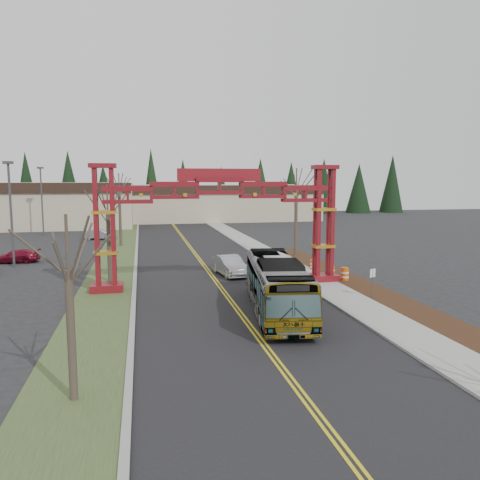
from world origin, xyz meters
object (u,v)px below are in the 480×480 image
object	(u,v)px
barrel_south	(345,275)
parked_car_mid_a	(16,256)
street_sign	(373,277)
light_pole_far	(42,196)
barrel_mid	(331,272)
transit_bus	(277,285)
silver_sedan	(230,266)
barrel_north	(313,265)
gateway_arch	(220,205)
bare_tree_median_mid	(108,212)
bare_tree_median_far	(119,192)
retail_building_east	(218,202)
bare_tree_median_near	(68,271)
light_pole_near	(11,206)
parked_car_far_a	(100,234)
bare_tree_right_far	(296,191)

from	to	relation	value
barrel_south	parked_car_mid_a	bearing A→B (deg)	151.93
barrel_south	street_sign	bearing A→B (deg)	-95.90
light_pole_far	barrel_mid	bearing A→B (deg)	-51.76
barrel_south	transit_bus	bearing A→B (deg)	-136.81
silver_sedan	barrel_north	distance (m)	7.47
gateway_arch	bare_tree_median_mid	bearing A→B (deg)	156.91
barrel_mid	gateway_arch	bearing A→B (deg)	-171.20
parked_car_mid_a	bare_tree_median_far	size ratio (longest dim) A/B	0.50
bare_tree_median_mid	bare_tree_median_far	size ratio (longest dim) A/B	0.86
retail_building_east	bare_tree_median_far	size ratio (longest dim) A/B	4.38
bare_tree_median_near	light_pole_near	distance (m)	29.77
light_pole_near	retail_building_east	bearing A→B (deg)	61.86
light_pole_near	street_sign	xyz separation A→B (m)	(26.04, -17.37, -4.02)
gateway_arch	parked_car_mid_a	size ratio (longest dim) A/B	4.18
parked_car_far_a	gateway_arch	bearing A→B (deg)	-146.99
transit_bus	barrel_north	bearing A→B (deg)	68.92
light_pole_near	light_pole_far	bearing A→B (deg)	95.33
transit_bus	light_pole_near	xyz separation A→B (m)	(-19.04, 19.03, 3.86)
bare_tree_median_mid	transit_bus	bearing A→B (deg)	-46.58
barrel_north	bare_tree_median_near	bearing A→B (deg)	-128.54
gateway_arch	transit_bus	distance (m)	8.81
transit_bus	silver_sedan	distance (m)	11.38
gateway_arch	bare_tree_median_mid	world-z (taller)	gateway_arch
bare_tree_median_far	barrel_mid	xyz separation A→B (m)	(17.34, -22.46, -5.96)
bare_tree_right_far	barrel_mid	bearing A→B (deg)	-93.46
transit_bus	bare_tree_median_mid	distance (m)	15.28
silver_sedan	street_sign	distance (m)	12.36
silver_sedan	barrel_mid	bearing A→B (deg)	-27.03
street_sign	barrel_north	xyz separation A→B (m)	(-0.22, 10.24, -0.99)
retail_building_east	barrel_south	world-z (taller)	retail_building_east
transit_bus	parked_car_far_a	world-z (taller)	transit_bus
bare_tree_median_far	gateway_arch	bearing A→B (deg)	-71.50
parked_car_mid_a	barrel_south	distance (m)	30.67
gateway_arch	retail_building_east	world-z (taller)	gateway_arch
bare_tree_median_near	barrel_north	xyz separation A→B (m)	(16.94, 21.27, -4.19)
transit_bus	parked_car_far_a	xyz separation A→B (m)	(-13.17, 38.59, -0.92)
barrel_south	bare_tree_right_far	bearing A→B (deg)	88.74
gateway_arch	bare_tree_median_near	world-z (taller)	gateway_arch
street_sign	barrel_north	size ratio (longest dim) A/B	2.15
retail_building_east	bare_tree_median_mid	distance (m)	61.28
bare_tree_median_near	bare_tree_median_far	bearing A→B (deg)	90.00
barrel_mid	bare_tree_median_far	bearing A→B (deg)	127.66
transit_bus	silver_sedan	world-z (taller)	transit_bus
parked_car_mid_a	bare_tree_median_far	world-z (taller)	bare_tree_median_far
silver_sedan	parked_car_mid_a	world-z (taller)	silver_sedan
retail_building_east	barrel_north	distance (m)	57.49
transit_bus	bare_tree_median_far	world-z (taller)	bare_tree_median_far
bare_tree_median_far	transit_bus	bearing A→B (deg)	-71.97
transit_bus	barrel_mid	size ratio (longest dim) A/B	12.29
bare_tree_median_near	bare_tree_right_far	bearing A→B (deg)	58.28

